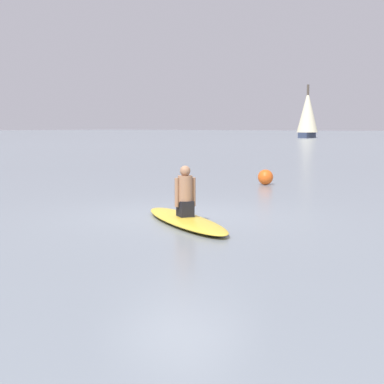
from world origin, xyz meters
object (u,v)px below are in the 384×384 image
object	(u,v)px
surfboard	(185,220)
person_paddler	(185,193)
buoy_marker	(265,177)
sailboat_far_right	(308,113)

from	to	relation	value
surfboard	person_paddler	xyz separation A→B (m)	(0.00, 0.00, 0.47)
person_paddler	buoy_marker	xyz separation A→B (m)	(2.41, -7.00, -0.31)
sailboat_far_right	buoy_marker	size ratio (longest dim) A/B	16.97
person_paddler	buoy_marker	distance (m)	7.41
surfboard	person_paddler	size ratio (longest dim) A/B	3.69
person_paddler	buoy_marker	size ratio (longest dim) A/B	1.98
person_paddler	sailboat_far_right	size ratio (longest dim) A/B	0.12
surfboard	sailboat_far_right	distance (m)	79.07
person_paddler	sailboat_far_right	world-z (taller)	sailboat_far_right
sailboat_far_right	person_paddler	bearing A→B (deg)	-163.41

